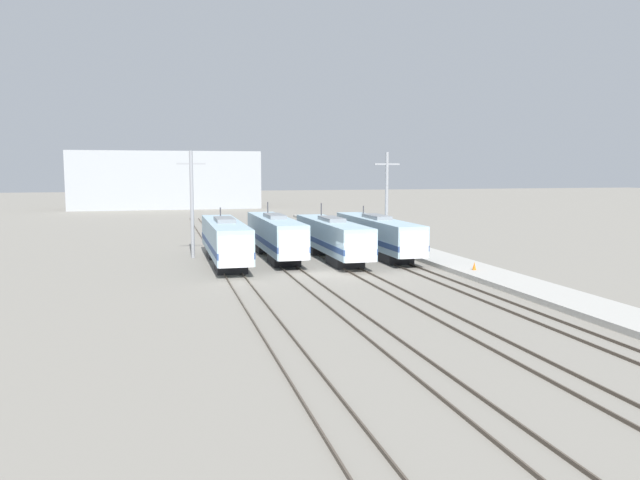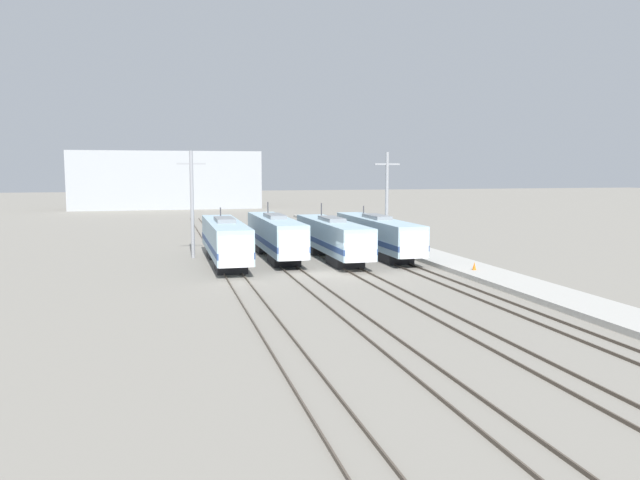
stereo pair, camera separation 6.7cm
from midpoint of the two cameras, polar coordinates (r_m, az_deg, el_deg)
name	(u,v)px [view 2 (the right image)]	position (r m, az deg, el deg)	size (l,w,h in m)	color
ground_plane	(328,274)	(50.58, 0.74, -3.08)	(400.00, 400.00, 0.00)	gray
rail_pair_far_left	(235,277)	(49.19, -7.75, -3.33)	(1.50, 120.00, 0.15)	#4C4238
rail_pair_center_left	(297,274)	(49.99, -2.04, -3.11)	(1.51, 120.00, 0.15)	#4C4238
rail_pair_center_right	(357,271)	(51.27, 3.44, -2.88)	(1.51, 120.00, 0.15)	#4C4238
rail_pair_far_right	(414,269)	(52.99, 8.61, -2.64)	(1.50, 120.00, 0.15)	#4C4238
locomotive_far_left	(225,241)	(55.77, -8.61, -0.05)	(2.93, 17.35, 4.82)	#232326
locomotive_center_left	(276,236)	(58.99, -4.01, 0.38)	(2.82, 17.71, 5.13)	#232326
locomotive_center_right	(333,238)	(57.98, 1.25, 0.18)	(2.91, 17.78, 5.07)	#232326
locomotive_far_right	(378,235)	(60.95, 5.40, 0.47)	(2.84, 18.85, 4.64)	#232326
catenary_tower_left	(192,202)	(60.17, -11.59, 3.38)	(2.68, 0.33, 10.15)	gray
catenary_tower_right	(387,200)	(64.13, 6.16, 3.66)	(2.68, 0.33, 10.15)	gray
platform	(460,266)	(54.76, 12.74, -2.30)	(4.00, 120.00, 0.40)	#B7B5AD
traffic_cone	(474,266)	(51.37, 13.96, -2.32)	(0.31, 0.31, 0.64)	orange
depot_building	(167,180)	(140.79, -13.82, 5.36)	(39.61, 14.30, 12.26)	#9EA3A8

